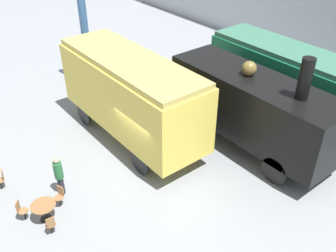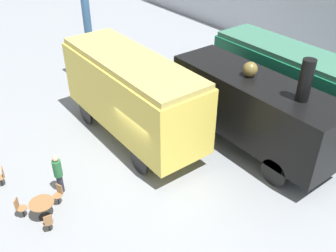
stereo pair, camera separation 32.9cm
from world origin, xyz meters
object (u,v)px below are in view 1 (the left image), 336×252
object	(u,v)px
steam_locomotive	(252,106)
cafe_table_mid	(44,208)
passenger_coach_vintage	(131,92)
visitor_person	(59,174)
streamlined_locomotive	(311,85)

from	to	relation	value
steam_locomotive	cafe_table_mid	xyz separation A→B (m)	(-1.44, -9.25, -1.54)
passenger_coach_vintage	cafe_table_mid	size ratio (longest dim) A/B	9.08
cafe_table_mid	passenger_coach_vintage	bearing A→B (deg)	114.00
passenger_coach_vintage	cafe_table_mid	distance (m)	6.29
visitor_person	cafe_table_mid	bearing A→B (deg)	-49.56
steam_locomotive	visitor_person	world-z (taller)	steam_locomotive
visitor_person	passenger_coach_vintage	bearing A→B (deg)	109.11
cafe_table_mid	visitor_person	xyz separation A→B (m)	(-0.91, 1.07, 0.39)
steam_locomotive	cafe_table_mid	bearing A→B (deg)	-98.85
steam_locomotive	streamlined_locomotive	bearing A→B (deg)	82.51
passenger_coach_vintage	cafe_table_mid	bearing A→B (deg)	-66.00
streamlined_locomotive	cafe_table_mid	size ratio (longest dim) A/B	12.94
streamlined_locomotive	visitor_person	bearing A→B (deg)	-103.45
steam_locomotive	cafe_table_mid	distance (m)	9.49
visitor_person	streamlined_locomotive	bearing A→B (deg)	76.55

